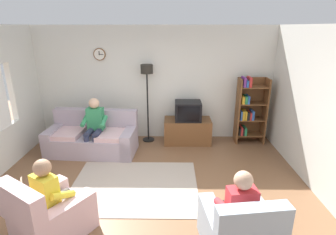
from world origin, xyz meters
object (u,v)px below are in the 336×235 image
floor_lamp (147,82)px  person_on_couch (94,124)px  armchair_near_window (50,216)px  person_in_right_armchair (238,206)px  tv_stand (187,131)px  armchair_near_bookshelf (238,232)px  person_in_left_armchair (53,192)px  bookshelf (249,110)px  tv (188,111)px  couch (93,139)px

floor_lamp → person_on_couch: floor_lamp is taller
armchair_near_window → person_in_right_armchair: size_ratio=1.05×
tv_stand → floor_lamp: 1.50m
armchair_near_bookshelf → floor_lamp: bearing=111.9°
floor_lamp → person_in_left_armchair: 3.35m
bookshelf → person_in_right_armchair: size_ratio=1.42×
tv_stand → person_in_left_armchair: person_in_left_armchair is taller
bookshelf → person_on_couch: 3.54m
armchair_near_window → person_on_couch: (-0.04, 2.41, 0.41)m
tv → armchair_near_bookshelf: tv is taller
person_on_couch → armchair_near_window: bearing=-89.1°
armchair_near_bookshelf → person_in_left_armchair: size_ratio=0.87×
tv_stand → couch: bearing=-165.5°
person_on_couch → bookshelf: bearing=11.9°
bookshelf → person_in_left_armchair: (-3.37, -3.06, -0.20)m
floor_lamp → person_in_right_armchair: (1.36, -3.34, -0.85)m
bookshelf → couch: bearing=-170.2°
armchair_near_window → person_in_left_armchair: person_in_left_armchair is taller
tv → bookshelf: (1.44, 0.10, 0.00)m
tv_stand → armchair_near_bookshelf: (0.43, -3.33, -0.00)m
person_in_left_armchair → floor_lamp: bearing=72.2°
tv_stand → tv: bearing=-90.0°
couch → tv_stand: couch is taller
bookshelf → armchair_near_window: bearing=-137.5°
tv → person_in_left_armchair: person_in_left_armchair is taller
tv → armchair_near_bookshelf: size_ratio=0.62×
couch → armchair_near_window: size_ratio=1.67×
couch → armchair_near_bookshelf: bearing=-47.4°
bookshelf → floor_lamp: size_ratio=0.86×
person_in_right_armchair → tv: bearing=97.4°
couch → person_in_left_armchair: (0.19, -2.44, 0.29)m
couch → person_in_right_armchair: size_ratio=1.75×
armchair_near_window → person_in_right_armchair: bearing=-4.1°
armchair_near_window → person_in_left_armchair: size_ratio=1.05×
tv → person_in_left_armchair: 3.55m
couch → armchair_near_bookshelf: size_ratio=2.01×
couch → person_on_couch: (0.10, -0.11, 0.39)m
tv_stand → tv: 0.51m
bookshelf → person_in_left_armchair: bookshelf is taller
tv_stand → person_on_couch: (-2.02, -0.66, 0.41)m
tv_stand → armchair_near_bookshelf: 3.35m
person_in_left_armchair → bookshelf: bearing=42.2°
tv → floor_lamp: bearing=172.6°
tv → armchair_near_window: (-1.98, -3.04, -0.51)m
couch → person_in_right_armchair: 3.71m
armchair_near_window → person_on_couch: bearing=90.9°
bookshelf → armchair_near_bookshelf: bearing=-106.5°
tv → person_in_right_armchair: 3.25m
person_in_left_armchair → couch: bearing=94.4°
bookshelf → armchair_near_bookshelf: size_ratio=1.63×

